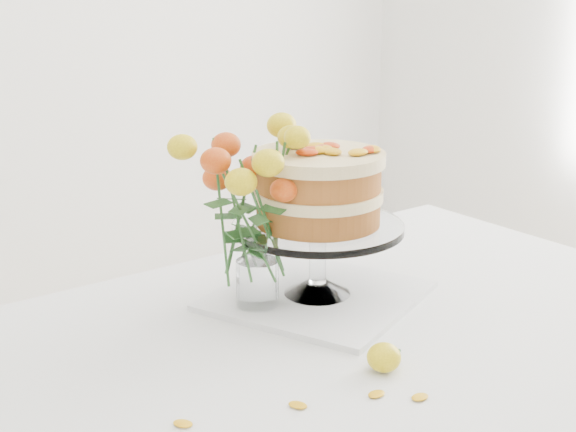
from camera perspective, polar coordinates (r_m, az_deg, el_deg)
name	(u,v)px	position (r m, az deg, el deg)	size (l,w,h in m)	color
table	(320,403)	(1.23, 2.31, -13.13)	(1.43, 0.93, 0.76)	tan
napkin	(317,296)	(1.38, 2.09, -5.70)	(0.31, 0.31, 0.01)	white
cake_stand	(318,196)	(1.32, 2.17, 1.43)	(0.29, 0.29, 0.26)	white
rose_vase	(256,190)	(1.27, -2.26, 1.83)	(0.30, 0.30, 0.35)	white
loose_rose_near	(384,357)	(1.14, 6.84, -9.95)	(0.08, 0.05, 0.04)	yellow
stray_petal_a	(298,405)	(1.06, 0.70, -13.32)	(0.03, 0.02, 0.00)	#E6A10E
stray_petal_b	(376,394)	(1.09, 6.31, -12.50)	(0.03, 0.02, 0.00)	#E6A10E
stray_petal_c	(420,397)	(1.09, 9.36, -12.61)	(0.03, 0.02, 0.00)	#E6A10E
stray_petal_d	(183,424)	(1.03, -7.48, -14.45)	(0.03, 0.02, 0.00)	#E6A10E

